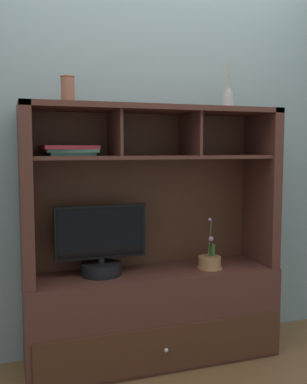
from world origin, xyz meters
The scene contains 8 objects.
floor_plane centered at (0.00, 0.00, -0.01)m, with size 6.00×6.00×0.02m, color brown.
back_wall centered at (0.00, 0.23, 1.40)m, with size 6.00×0.02×2.80m, color gray.
media_console centered at (0.00, 0.01, 0.47)m, with size 1.50×0.44×1.51m.
tv_monitor centered at (-0.31, 0.02, 0.71)m, with size 0.53×0.23×0.40m.
potted_orchid centered at (0.34, -0.05, 0.58)m, with size 0.16×0.16×0.31m.
magazine_stack_left centered at (-0.48, 0.03, 1.26)m, with size 0.31×0.27×0.06m.
diffuser_bottle centered at (0.49, 0.02, 1.56)m, with size 0.07×0.07×0.29m.
ceramic_vase centered at (-0.49, 0.00, 1.58)m, with size 0.08×0.08×0.15m.
Camera 1 is at (-0.83, -2.46, 1.27)m, focal length 41.69 mm.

